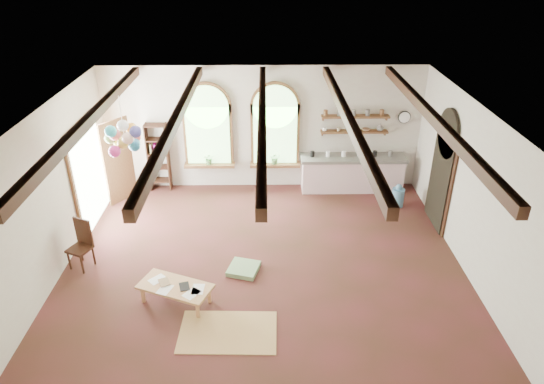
{
  "coord_description": "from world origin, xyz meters",
  "views": [
    {
      "loc": [
        0.05,
        -8.13,
        5.89
      ],
      "look_at": [
        0.18,
        0.6,
        1.3
      ],
      "focal_mm": 32.0,
      "sensor_mm": 36.0,
      "label": 1
    }
  ],
  "objects_px": {
    "kitchen_counter": "(352,173)",
    "side_chair": "(82,254)",
    "balloon_cluster": "(124,138)",
    "coffee_table": "(175,287)"
  },
  "relations": [
    {
      "from": "kitchen_counter",
      "to": "side_chair",
      "type": "relative_size",
      "value": 2.62
    },
    {
      "from": "kitchen_counter",
      "to": "coffee_table",
      "type": "xyz_separation_m",
      "value": [
        -3.89,
        -4.42,
        -0.15
      ]
    },
    {
      "from": "kitchen_counter",
      "to": "coffee_table",
      "type": "relative_size",
      "value": 1.86
    },
    {
      "from": "kitchen_counter",
      "to": "balloon_cluster",
      "type": "relative_size",
      "value": 2.33
    },
    {
      "from": "coffee_table",
      "to": "balloon_cluster",
      "type": "height_order",
      "value": "balloon_cluster"
    },
    {
      "from": "coffee_table",
      "to": "side_chair",
      "type": "relative_size",
      "value": 1.41
    },
    {
      "from": "side_chair",
      "to": "balloon_cluster",
      "type": "xyz_separation_m",
      "value": [
        0.86,
        1.11,
        2.04
      ]
    },
    {
      "from": "coffee_table",
      "to": "balloon_cluster",
      "type": "bearing_deg",
      "value": 118.2
    },
    {
      "from": "side_chair",
      "to": "balloon_cluster",
      "type": "distance_m",
      "value": 2.48
    },
    {
      "from": "coffee_table",
      "to": "side_chair",
      "type": "bearing_deg",
      "value": 151.25
    }
  ]
}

